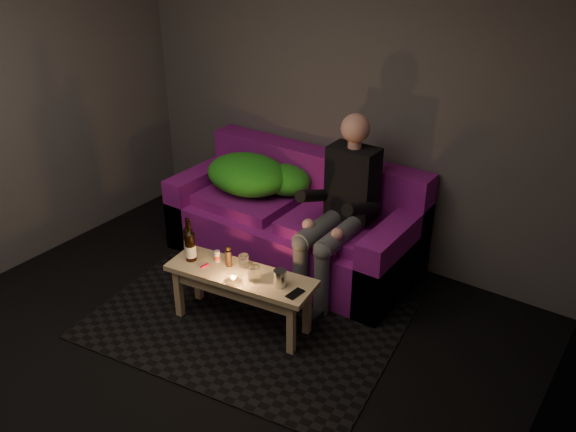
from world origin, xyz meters
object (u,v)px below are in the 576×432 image
(sofa, at_px, (296,224))
(coffee_table, at_px, (241,282))
(beer_bottle_b, at_px, (190,246))
(person, at_px, (341,205))
(steel_cup, at_px, (280,278))
(beer_bottle_a, at_px, (189,240))

(sofa, bearing_deg, coffee_table, -78.29)
(sofa, xyz_separation_m, beer_bottle_b, (-0.19, -1.05, 0.23))
(person, relative_size, steel_cup, 11.48)
(coffee_table, relative_size, beer_bottle_a, 3.93)
(beer_bottle_a, xyz_separation_m, beer_bottle_b, (0.08, -0.07, 0.01))
(beer_bottle_a, distance_m, beer_bottle_b, 0.10)
(coffee_table, height_order, beer_bottle_a, beer_bottle_a)
(beer_bottle_a, bearing_deg, person, 46.54)
(steel_cup, bearing_deg, sofa, 118.38)
(beer_bottle_a, xyz_separation_m, steel_cup, (0.79, 0.02, -0.04))
(sofa, distance_m, beer_bottle_b, 1.09)
(beer_bottle_a, bearing_deg, sofa, 74.68)
(beer_bottle_b, distance_m, steel_cup, 0.72)
(person, relative_size, beer_bottle_b, 4.37)
(sofa, bearing_deg, beer_bottle_b, -100.26)
(coffee_table, xyz_separation_m, beer_bottle_b, (-0.39, -0.06, 0.19))
(coffee_table, relative_size, beer_bottle_b, 3.53)
(coffee_table, bearing_deg, beer_bottle_a, 179.47)
(coffee_table, height_order, beer_bottle_b, beer_bottle_b)
(person, xyz_separation_m, steel_cup, (0.01, -0.79, -0.21))
(person, xyz_separation_m, beer_bottle_a, (-0.77, -0.82, -0.17))
(coffee_table, distance_m, beer_bottle_b, 0.44)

